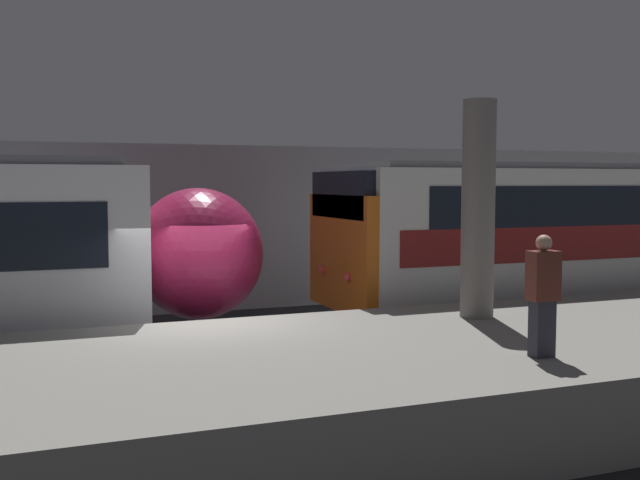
% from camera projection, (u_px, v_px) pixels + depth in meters
% --- Properties ---
extents(ground_plane, '(120.00, 120.00, 0.00)m').
position_uv_depth(ground_plane, '(203.00, 384.00, 12.05)').
color(ground_plane, black).
extents(platform, '(40.00, 5.30, 1.05)m').
position_uv_depth(platform, '(248.00, 396.00, 9.55)').
color(platform, gray).
rests_on(platform, ground).
extents(station_rear_barrier, '(50.00, 0.15, 4.18)m').
position_uv_depth(station_rear_barrier, '(142.00, 230.00, 18.12)').
color(station_rear_barrier, gray).
rests_on(station_rear_barrier, ground).
extents(support_pillar_near, '(0.54, 0.54, 3.53)m').
position_uv_depth(support_pillar_near, '(478.00, 209.00, 12.12)').
color(support_pillar_near, slate).
rests_on(support_pillar_near, platform).
extents(person_waiting, '(0.38, 0.24, 1.55)m').
position_uv_depth(person_waiting, '(543.00, 293.00, 9.38)').
color(person_waiting, '#2D2D38').
rests_on(person_waiting, platform).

